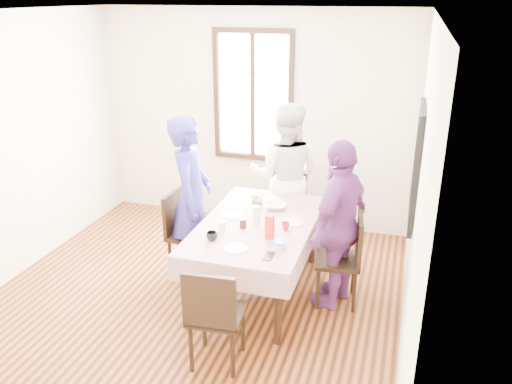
% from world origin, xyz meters
% --- Properties ---
extents(ground, '(4.50, 4.50, 0.00)m').
position_xyz_m(ground, '(0.00, 0.00, 0.00)').
color(ground, black).
rests_on(ground, ground).
extents(back_wall, '(4.00, 0.00, 4.00)m').
position_xyz_m(back_wall, '(0.00, 2.25, 1.35)').
color(back_wall, beige).
rests_on(back_wall, ground).
extents(right_wall, '(0.00, 4.50, 4.50)m').
position_xyz_m(right_wall, '(2.00, 0.00, 1.35)').
color(right_wall, beige).
rests_on(right_wall, ground).
extents(window_frame, '(1.02, 0.06, 1.62)m').
position_xyz_m(window_frame, '(0.00, 2.23, 1.65)').
color(window_frame, black).
rests_on(window_frame, back_wall).
extents(window_pane, '(0.90, 0.02, 1.50)m').
position_xyz_m(window_pane, '(0.00, 2.24, 1.65)').
color(window_pane, white).
rests_on(window_pane, back_wall).
extents(art_poster, '(0.04, 0.76, 0.96)m').
position_xyz_m(art_poster, '(1.98, 0.30, 1.55)').
color(art_poster, red).
rests_on(art_poster, right_wall).
extents(dining_table, '(0.94, 1.63, 0.75)m').
position_xyz_m(dining_table, '(0.57, 0.51, 0.38)').
color(dining_table, black).
rests_on(dining_table, ground).
extents(tablecloth, '(1.06, 1.75, 0.01)m').
position_xyz_m(tablecloth, '(0.57, 0.51, 0.76)').
color(tablecloth, '#5B0B1B').
rests_on(tablecloth, dining_table).
extents(chair_left, '(0.43, 0.43, 0.91)m').
position_xyz_m(chair_left, '(-0.21, 0.66, 0.46)').
color(chair_left, black).
rests_on(chair_left, ground).
extents(chair_right, '(0.48, 0.48, 0.91)m').
position_xyz_m(chair_right, '(1.36, 0.56, 0.46)').
color(chair_right, black).
rests_on(chair_right, ground).
extents(chair_far, '(0.44, 0.44, 0.91)m').
position_xyz_m(chair_far, '(0.57, 1.63, 0.46)').
color(chair_far, black).
rests_on(chair_far, ground).
extents(chair_near, '(0.45, 0.45, 0.91)m').
position_xyz_m(chair_near, '(0.57, -0.61, 0.46)').
color(chair_near, black).
rests_on(chair_near, ground).
extents(person_left, '(0.54, 0.71, 1.74)m').
position_xyz_m(person_left, '(-0.19, 0.66, 0.87)').
color(person_left, navy).
rests_on(person_left, ground).
extents(person_far, '(0.90, 0.74, 1.73)m').
position_xyz_m(person_far, '(0.57, 1.61, 0.87)').
color(person_far, white).
rests_on(person_far, ground).
extents(person_right, '(0.69, 1.04, 1.65)m').
position_xyz_m(person_right, '(1.34, 0.56, 0.82)').
color(person_right, '#6F327D').
rests_on(person_right, ground).
extents(mug_black, '(0.11, 0.11, 0.08)m').
position_xyz_m(mug_black, '(0.29, 0.02, 0.80)').
color(mug_black, black).
rests_on(mug_black, tablecloth).
extents(mug_flag, '(0.12, 0.12, 0.08)m').
position_xyz_m(mug_flag, '(0.87, 0.43, 0.80)').
color(mug_flag, red).
rests_on(mug_flag, tablecloth).
extents(mug_green, '(0.16, 0.16, 0.09)m').
position_xyz_m(mug_green, '(0.47, 0.85, 0.81)').
color(mug_green, '#0C7226').
rests_on(mug_green, tablecloth).
extents(serving_bowl, '(0.25, 0.25, 0.05)m').
position_xyz_m(serving_bowl, '(0.65, 0.90, 0.79)').
color(serving_bowl, white).
rests_on(serving_bowl, tablecloth).
extents(juice_carton, '(0.07, 0.07, 0.23)m').
position_xyz_m(juice_carton, '(0.78, 0.22, 0.88)').
color(juice_carton, red).
rests_on(juice_carton, tablecloth).
extents(butter_tub, '(0.11, 0.11, 0.05)m').
position_xyz_m(butter_tub, '(0.91, 0.07, 0.79)').
color(butter_tub, white).
rests_on(butter_tub, tablecloth).
extents(jam_jar, '(0.07, 0.07, 0.09)m').
position_xyz_m(jam_jar, '(0.48, 0.36, 0.81)').
color(jam_jar, black).
rests_on(jam_jar, tablecloth).
extents(drinking_glass, '(0.07, 0.07, 0.10)m').
position_xyz_m(drinking_glass, '(0.31, 0.24, 0.81)').
color(drinking_glass, silver).
rests_on(drinking_glass, tablecloth).
extents(smartphone, '(0.08, 0.15, 0.01)m').
position_xyz_m(smartphone, '(0.86, -0.12, 0.77)').
color(smartphone, black).
rests_on(smartphone, tablecloth).
extents(flower_vase, '(0.07, 0.07, 0.15)m').
position_xyz_m(flower_vase, '(0.55, 0.56, 0.84)').
color(flower_vase, silver).
rests_on(flower_vase, tablecloth).
extents(plate_left, '(0.20, 0.20, 0.01)m').
position_xyz_m(plate_left, '(0.28, 0.60, 0.77)').
color(plate_left, white).
rests_on(plate_left, tablecloth).
extents(plate_right, '(0.20, 0.20, 0.01)m').
position_xyz_m(plate_right, '(0.91, 0.60, 0.77)').
color(plate_right, white).
rests_on(plate_right, tablecloth).
extents(plate_far, '(0.20, 0.20, 0.01)m').
position_xyz_m(plate_far, '(0.55, 1.13, 0.77)').
color(plate_far, white).
rests_on(plate_far, tablecloth).
extents(plate_near, '(0.20, 0.20, 0.01)m').
position_xyz_m(plate_near, '(0.55, -0.07, 0.77)').
color(plate_near, white).
rests_on(plate_near, tablecloth).
extents(butter_lid, '(0.12, 0.12, 0.01)m').
position_xyz_m(butter_lid, '(0.91, 0.07, 0.82)').
color(butter_lid, blue).
rests_on(butter_lid, butter_tub).
extents(flower_bunch, '(0.09, 0.09, 0.10)m').
position_xyz_m(flower_bunch, '(0.55, 0.56, 0.96)').
color(flower_bunch, yellow).
rests_on(flower_bunch, flower_vase).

